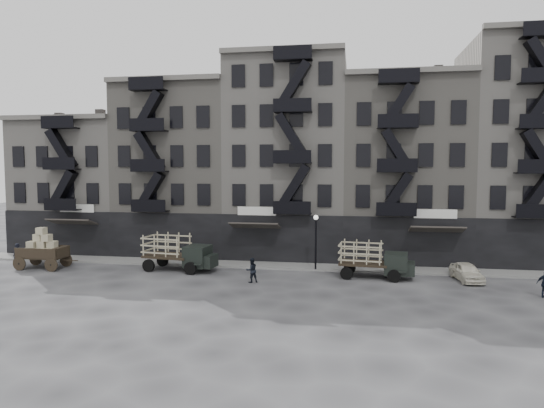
% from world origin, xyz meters
% --- Properties ---
extents(ground, '(140.00, 140.00, 0.00)m').
position_xyz_m(ground, '(0.00, 0.00, 0.00)').
color(ground, '#38383A').
rests_on(ground, ground).
extents(sidewalk, '(55.00, 2.50, 0.15)m').
position_xyz_m(sidewalk, '(0.00, 3.75, 0.07)').
color(sidewalk, slate).
rests_on(sidewalk, ground).
extents(building_west, '(10.00, 11.35, 13.20)m').
position_xyz_m(building_west, '(-20.00, 9.83, 6.00)').
color(building_west, gray).
rests_on(building_west, ground).
extents(building_midwest, '(10.00, 11.35, 16.20)m').
position_xyz_m(building_midwest, '(-10.00, 9.83, 7.50)').
color(building_midwest, gray).
rests_on(building_midwest, ground).
extents(building_center, '(10.00, 11.35, 18.20)m').
position_xyz_m(building_center, '(-0.00, 9.82, 8.50)').
color(building_center, gray).
rests_on(building_center, ground).
extents(building_mideast, '(10.00, 11.35, 16.20)m').
position_xyz_m(building_mideast, '(10.00, 9.83, 7.50)').
color(building_mideast, gray).
rests_on(building_mideast, ground).
extents(building_east, '(10.00, 11.35, 19.20)m').
position_xyz_m(building_east, '(20.00, 9.82, 9.00)').
color(building_east, gray).
rests_on(building_east, ground).
extents(lamp_post, '(0.36, 0.36, 4.28)m').
position_xyz_m(lamp_post, '(3.00, 2.60, 2.78)').
color(lamp_post, black).
rests_on(lamp_post, ground).
extents(horse, '(2.18, 1.46, 1.69)m').
position_xyz_m(horse, '(-18.94, 1.60, 0.84)').
color(horse, beige).
rests_on(horse, ground).
extents(wagon, '(3.75, 2.04, 3.16)m').
position_xyz_m(wagon, '(-18.11, -0.00, 1.81)').
color(wagon, black).
rests_on(wagon, ground).
extents(stake_truck_west, '(5.74, 2.86, 2.78)m').
position_xyz_m(stake_truck_west, '(-7.36, 1.05, 1.59)').
color(stake_truck_west, black).
rests_on(stake_truck_west, ground).
extents(stake_truck_east, '(5.35, 2.59, 2.60)m').
position_xyz_m(stake_truck_east, '(7.26, 0.97, 1.48)').
color(stake_truck_east, black).
rests_on(stake_truck_east, ground).
extents(car_east, '(1.98, 3.86, 1.26)m').
position_xyz_m(car_east, '(13.60, 1.20, 0.63)').
color(car_east, silver).
rests_on(car_east, ground).
extents(pedestrian_west, '(0.83, 0.82, 1.94)m').
position_xyz_m(pedestrian_west, '(-20.08, -0.10, 0.97)').
color(pedestrian_west, black).
rests_on(pedestrian_west, ground).
extents(pedestrian_mid, '(1.04, 1.00, 1.69)m').
position_xyz_m(pedestrian_mid, '(-1.04, -1.73, 0.85)').
color(pedestrian_mid, black).
rests_on(pedestrian_mid, ground).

